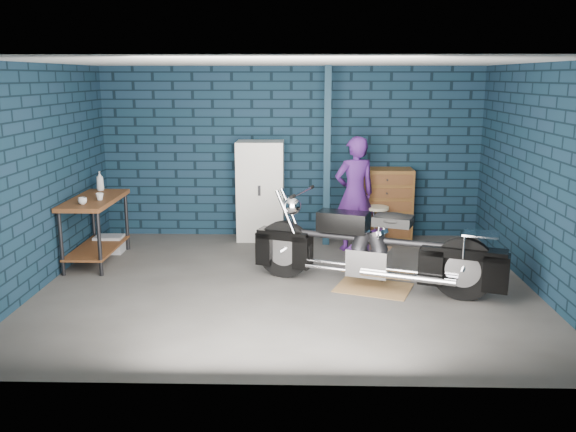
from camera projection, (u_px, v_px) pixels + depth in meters
name	position (u px, v px, depth m)	size (l,w,h in m)	color
ground	(287.00, 286.00, 7.57)	(6.00, 6.00, 0.00)	#4F4D4A
room_walls	(288.00, 128.00, 7.68)	(6.02, 5.01, 2.71)	#102736
support_post	(327.00, 157.00, 9.15)	(0.10, 0.10, 2.70)	#132B3C
workbench	(96.00, 230.00, 8.46)	(0.60, 1.40, 0.91)	brown
drip_mat	(373.00, 288.00, 7.48)	(0.88, 0.66, 0.01)	brown
motorcycle	(375.00, 242.00, 7.36)	(2.63, 0.71, 1.16)	black
person	(355.00, 194.00, 8.98)	(0.62, 0.41, 1.70)	#461C6B
storage_bin	(109.00, 244.00, 8.97)	(0.40, 0.29, 0.25)	#989AA0
locker	(260.00, 191.00, 9.58)	(0.73, 0.52, 1.56)	silver
tool_chest	(384.00, 205.00, 9.58)	(0.85, 0.47, 1.14)	brown
shop_stool	(377.00, 227.00, 9.20)	(0.35, 0.35, 0.63)	#BEB390
cup_a	(82.00, 201.00, 7.94)	(0.11, 0.11, 0.09)	#BEB390
cup_b	(100.00, 197.00, 8.20)	(0.10, 0.10, 0.10)	#BEB390
bottle	(100.00, 181.00, 8.88)	(0.11, 0.11, 0.28)	#989AA0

